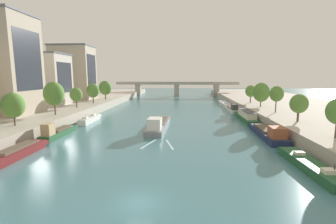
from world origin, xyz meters
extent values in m
plane|color=#42757F|center=(0.00, 0.00, 0.00)|extent=(400.00, 400.00, 0.00)
cube|color=#B7AD9E|center=(-40.03, 55.00, 1.28)|extent=(36.00, 170.00, 2.56)
cube|color=#B7AD9E|center=(40.03, 55.00, 1.28)|extent=(36.00, 170.00, 2.56)
cube|color=gray|center=(-1.52, 32.52, 0.49)|extent=(4.01, 18.58, 0.97)
cube|color=gray|center=(-1.23, 42.11, 0.58)|extent=(3.32, 1.31, 0.85)
cube|color=gray|center=(-1.52, 32.52, 1.00)|extent=(4.08, 18.58, 0.06)
cube|color=white|center=(-1.71, 26.24, 2.12)|extent=(2.70, 3.77, 2.18)
cube|color=black|center=(-1.65, 28.10, 2.45)|extent=(2.07, 0.09, 0.61)
cube|color=brown|center=(-1.46, 34.37, 1.21)|extent=(2.98, 9.69, 0.36)
cylinder|color=#232328|center=(-1.17, 26.96, 1.58)|extent=(0.07, 0.07, 1.10)
cube|color=silver|center=(1.70, 18.93, 0.01)|extent=(1.83, 5.90, 0.03)
cube|color=silver|center=(-1.90, 19.04, 0.01)|extent=(2.17, 5.82, 0.03)
cube|color=maroon|center=(-19.68, 9.90, 0.60)|extent=(2.51, 12.77, 1.20)
cube|color=maroon|center=(-19.53, 16.62, 0.72)|extent=(2.15, 1.30, 0.97)
cube|color=maroon|center=(-19.68, 9.90, 1.23)|extent=(2.55, 12.77, 0.06)
cube|color=brown|center=(-19.65, 11.18, 1.44)|extent=(1.89, 6.65, 0.36)
cube|color=#235633|center=(-19.98, 23.15, 0.51)|extent=(2.13, 10.28, 1.02)
cube|color=#235633|center=(-19.99, 28.64, 0.61)|extent=(2.01, 1.22, 0.87)
cube|color=#235633|center=(-19.98, 23.15, 1.05)|extent=(2.18, 10.28, 0.06)
cube|color=tan|center=(-19.97, 19.66, 2.13)|extent=(1.59, 2.06, 2.11)
cube|color=black|center=(-19.97, 20.70, 2.45)|extent=(1.27, 0.03, 0.59)
cube|color=brown|center=(-19.98, 24.18, 1.26)|extent=(1.66, 5.34, 0.36)
cylinder|color=#232328|center=(-19.65, 20.07, 1.63)|extent=(0.07, 0.07, 1.10)
cube|color=silver|center=(-19.44, 37.25, 0.64)|extent=(1.96, 9.77, 1.29)
cube|color=silver|center=(-19.41, 42.48, 0.77)|extent=(1.82, 1.28, 1.01)
cube|color=silver|center=(-19.44, 37.25, 1.32)|extent=(2.00, 9.77, 0.06)
cube|color=white|center=(-19.42, 39.39, 1.55)|extent=(0.96, 0.91, 0.40)
cube|color=white|center=(-19.45, 34.51, 1.59)|extent=(1.05, 1.11, 0.48)
cylinder|color=#232328|center=(-19.17, 34.32, 1.90)|extent=(0.07, 0.07, 1.10)
cube|color=#235633|center=(19.72, 8.96, 0.53)|extent=(2.90, 12.52, 1.05)
cube|color=#235633|center=(19.47, 15.52, 0.63)|extent=(2.35, 1.31, 0.89)
cube|color=#235633|center=(19.72, 8.96, 1.08)|extent=(2.95, 12.52, 0.06)
cube|color=beige|center=(19.61, 11.69, 1.31)|extent=(1.25, 0.95, 0.40)
cube|color=beige|center=(19.85, 5.48, 1.35)|extent=(1.38, 1.15, 0.48)
cylinder|color=#232328|center=(20.22, 5.24, 1.66)|extent=(0.07, 0.07, 1.10)
cube|color=#1E284C|center=(20.03, 25.34, 0.55)|extent=(3.54, 14.72, 1.11)
cube|color=#1E284C|center=(20.22, 33.01, 0.66)|extent=(3.05, 1.31, 0.92)
cube|color=#1E284C|center=(20.03, 25.34, 1.14)|extent=(3.61, 14.72, 0.06)
cube|color=#9E5133|center=(19.90, 20.37, 2.07)|extent=(2.45, 2.99, 1.80)
cube|color=black|center=(19.94, 21.84, 2.34)|extent=(1.91, 0.08, 0.50)
cube|color=brown|center=(20.06, 26.81, 1.35)|extent=(2.67, 7.67, 0.36)
cylinder|color=#232328|center=(20.39, 20.94, 1.72)|extent=(0.07, 0.07, 1.10)
cube|color=#235633|center=(20.30, 42.40, 0.51)|extent=(3.07, 15.88, 1.02)
cube|color=#235633|center=(20.40, 50.67, 0.61)|extent=(2.76, 1.25, 0.88)
cube|color=#235633|center=(20.30, 42.40, 1.05)|extent=(3.13, 15.88, 0.06)
cube|color=beige|center=(20.29, 41.61, 1.86)|extent=(2.49, 10.17, 1.54)
cube|color=#4C4C51|center=(20.29, 41.61, 2.67)|extent=(2.66, 10.47, 0.08)
cylinder|color=#232328|center=(20.68, 37.64, 1.63)|extent=(0.07, 0.07, 1.10)
cube|color=silver|center=(19.62, 58.07, 0.50)|extent=(2.26, 12.31, 1.01)
cube|color=silver|center=(19.60, 64.57, 0.60)|extent=(2.12, 1.22, 0.87)
cube|color=silver|center=(19.62, 58.07, 1.04)|extent=(2.31, 12.31, 0.06)
cube|color=#38383D|center=(19.63, 53.89, 1.93)|extent=(1.68, 2.47, 1.72)
cube|color=black|center=(19.63, 55.13, 2.18)|extent=(1.33, 0.03, 0.48)
cube|color=brown|center=(19.62, 59.30, 1.25)|extent=(1.76, 6.40, 0.36)
cylinder|color=#232328|center=(19.96, 54.38, 1.62)|extent=(0.07, 0.07, 1.10)
cube|color=silver|center=(20.04, 73.99, 0.56)|extent=(2.77, 14.60, 1.11)
cube|color=silver|center=(19.98, 81.63, 0.67)|extent=(2.54, 1.25, 0.92)
cube|color=silver|center=(20.04, 73.99, 1.14)|extent=(2.82, 14.60, 0.06)
cube|color=#9EBCD6|center=(20.01, 77.19, 1.37)|extent=(1.34, 0.91, 0.40)
cube|color=#9EBCD6|center=(20.07, 69.90, 1.41)|extent=(1.47, 1.11, 0.48)
cylinder|color=#232328|center=(20.47, 69.61, 1.72)|extent=(0.07, 0.07, 1.10)
cylinder|color=brown|center=(-26.59, 20.43, 3.81)|extent=(0.27, 0.27, 2.50)
ellipsoid|color=#568438|center=(-26.59, 20.43, 6.31)|extent=(3.93, 3.93, 4.55)
cylinder|color=brown|center=(-25.47, 32.21, 4.27)|extent=(0.30, 0.30, 3.41)
ellipsoid|color=#568438|center=(-25.47, 32.21, 7.47)|extent=(4.50, 4.50, 5.43)
cylinder|color=brown|center=(-26.16, 44.85, 3.89)|extent=(0.29, 0.29, 2.66)
ellipsoid|color=#568438|center=(-26.16, 44.85, 6.29)|extent=(3.45, 3.45, 3.89)
cylinder|color=brown|center=(-25.74, 56.27, 4.00)|extent=(0.33, 0.33, 2.87)
ellipsoid|color=#568438|center=(-25.74, 56.27, 6.71)|extent=(4.08, 4.08, 4.65)
cylinder|color=brown|center=(-25.83, 69.02, 3.99)|extent=(0.37, 0.37, 2.86)
ellipsoid|color=#568438|center=(-25.83, 69.02, 6.89)|extent=(4.71, 4.71, 5.34)
cylinder|color=brown|center=(26.28, 15.32, 4.00)|extent=(0.34, 0.34, 2.88)
cylinder|color=brown|center=(26.62, 27.97, 3.82)|extent=(0.40, 0.40, 2.52)
ellipsoid|color=#568438|center=(26.62, 27.97, 6.12)|extent=(3.40, 3.40, 3.77)
cylinder|color=brown|center=(26.56, 39.46, 4.34)|extent=(0.26, 0.26, 3.56)
ellipsoid|color=#568438|center=(26.56, 39.46, 7.17)|extent=(3.29, 3.29, 3.81)
cylinder|color=brown|center=(26.45, 50.73, 3.89)|extent=(0.29, 0.29, 2.66)
ellipsoid|color=#568438|center=(26.45, 50.73, 6.76)|extent=(4.68, 4.68, 5.60)
cylinder|color=brown|center=(26.10, 60.35, 3.97)|extent=(0.35, 0.35, 2.82)
ellipsoid|color=#568438|center=(26.10, 60.35, 6.45)|extent=(3.54, 3.54, 3.88)
cube|color=#B2A38E|center=(-37.79, 33.05, 13.81)|extent=(13.01, 11.81, 22.50)
cube|color=#232833|center=(-31.27, 33.05, 14.94)|extent=(0.04, 9.45, 13.50)
cube|color=#BCB2A8|center=(-37.79, 50.74, 10.16)|extent=(11.40, 10.84, 15.20)
cube|color=#4C515B|center=(-37.79, 50.74, 18.01)|extent=(11.74, 11.16, 0.50)
cube|color=#232833|center=(-32.07, 50.74, 10.92)|extent=(0.04, 8.67, 9.12)
cube|color=#B2A38E|center=(-37.79, 68.71, 12.38)|extent=(14.29, 10.24, 19.64)
cube|color=#565B66|center=(-37.79, 68.71, 22.45)|extent=(14.72, 10.55, 0.50)
cube|color=#232833|center=(-30.63, 68.71, 13.36)|extent=(0.04, 8.19, 11.78)
cube|color=#9E998E|center=(0.00, 114.61, 6.77)|extent=(68.06, 4.40, 0.60)
cube|color=#9E998E|center=(0.00, 112.61, 7.52)|extent=(68.06, 0.30, 0.90)
cube|color=#9E998E|center=(0.00, 116.61, 7.52)|extent=(68.06, 0.30, 0.90)
cube|color=#9E998E|center=(-22.03, 114.61, 3.24)|extent=(2.80, 3.60, 6.47)
cube|color=#9E998E|center=(0.00, 114.61, 3.24)|extent=(2.80, 3.60, 6.47)
cube|color=#9E998E|center=(22.03, 114.61, 3.24)|extent=(2.80, 3.60, 6.47)
camera|label=1|loc=(4.06, -20.22, 11.64)|focal=25.55mm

